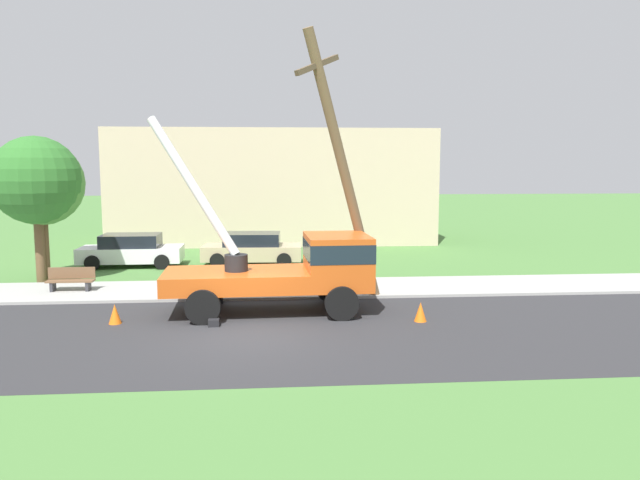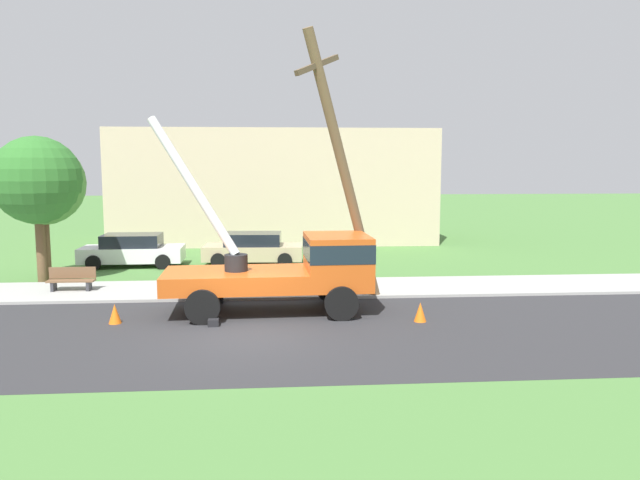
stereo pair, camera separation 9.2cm
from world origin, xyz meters
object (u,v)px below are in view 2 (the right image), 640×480
object	(u,v)px
leaning_utility_pole	(343,169)
traffic_cone_ahead	(420,312)
park_bench	(72,280)
roadside_tree_near	(42,184)
roadside_tree_far	(37,181)
traffic_cone_behind	(115,314)
parked_sedan_white	(132,250)
parked_sedan_tan	(253,249)
utility_truck	(295,266)

from	to	relation	value
leaning_utility_pole	traffic_cone_ahead	world-z (taller)	leaning_utility_pole
leaning_utility_pole	park_bench	size ratio (longest dim) A/B	5.32
traffic_cone_ahead	roadside_tree_near	distance (m)	15.31
roadside_tree_near	roadside_tree_far	world-z (taller)	roadside_tree_far
traffic_cone_behind	parked_sedan_white	size ratio (longest dim) A/B	0.13
traffic_cone_ahead	roadside_tree_near	bearing A→B (deg)	150.59
park_bench	roadside_tree_near	distance (m)	4.49
roadside_tree_near	leaning_utility_pole	bearing A→B (deg)	-24.69
parked_sedan_tan	parked_sedan_white	bearing A→B (deg)	-178.69
leaning_utility_pole	traffic_cone_behind	world-z (taller)	leaning_utility_pole
parked_sedan_white	park_bench	bearing A→B (deg)	-98.74
traffic_cone_behind	park_bench	distance (m)	5.03
traffic_cone_behind	parked_sedan_white	bearing A→B (deg)	99.65
utility_truck	roadside_tree_near	distance (m)	11.34
leaning_utility_pole	park_bench	bearing A→B (deg)	164.73
traffic_cone_behind	parked_sedan_white	xyz separation A→B (m)	(-1.69, 9.92, 0.43)
park_bench	roadside_tree_near	xyz separation A→B (m)	(-1.74, 2.53, 3.28)
park_bench	roadside_tree_far	size ratio (longest dim) A/B	0.29
roadside_tree_near	parked_sedan_white	bearing A→B (deg)	49.67
leaning_utility_pole	traffic_cone_ahead	bearing A→B (deg)	-48.82
parked_sedan_tan	roadside_tree_far	bearing A→B (deg)	-156.32
park_bench	roadside_tree_far	world-z (taller)	roadside_tree_far
traffic_cone_behind	roadside_tree_far	bearing A→B (deg)	123.53
parked_sedan_white	utility_truck	bearing A→B (deg)	-52.32
traffic_cone_behind	parked_sedan_tan	size ratio (longest dim) A/B	0.12
parked_sedan_white	park_bench	world-z (taller)	parked_sedan_white
parked_sedan_tan	roadside_tree_far	size ratio (longest dim) A/B	0.81
parked_sedan_white	park_bench	xyz separation A→B (m)	(-0.86, -5.59, -0.25)
utility_truck	traffic_cone_behind	world-z (taller)	utility_truck
traffic_cone_behind	roadside_tree_near	bearing A→B (deg)	122.00
parked_sedan_tan	roadside_tree_far	xyz separation A→B (m)	(-7.95, -3.49, 3.15)
parked_sedan_white	roadside_tree_far	size ratio (longest dim) A/B	0.80
leaning_utility_pole	parked_sedan_tan	bearing A→B (deg)	110.68
parked_sedan_tan	roadside_tree_near	xyz separation A→B (m)	(-7.90, -3.18, 3.03)
utility_truck	parked_sedan_white	bearing A→B (deg)	127.68
traffic_cone_ahead	parked_sedan_white	size ratio (longest dim) A/B	0.13
traffic_cone_behind	parked_sedan_tan	bearing A→B (deg)	70.23
traffic_cone_behind	park_bench	bearing A→B (deg)	120.47
utility_truck	parked_sedan_white	size ratio (longest dim) A/B	1.55
parked_sedan_tan	roadside_tree_near	world-z (taller)	roadside_tree_near
leaning_utility_pole	park_bench	distance (m)	10.37
utility_truck	traffic_cone_behind	xyz separation A→B (m)	(-5.17, -1.05, -1.13)
roadside_tree_far	utility_truck	bearing A→B (deg)	-30.07
traffic_cone_ahead	parked_sedan_white	bearing A→B (deg)	135.01
leaning_utility_pole	traffic_cone_ahead	distance (m)	5.06
leaning_utility_pole	roadside_tree_near	distance (m)	12.13
traffic_cone_ahead	park_bench	xyz separation A→B (m)	(-11.25, 4.79, 0.18)
utility_truck	roadside_tree_far	bearing A→B (deg)	149.93
roadside_tree_far	parked_sedan_tan	bearing A→B (deg)	23.68
parked_sedan_white	roadside_tree_near	size ratio (longest dim) A/B	0.82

